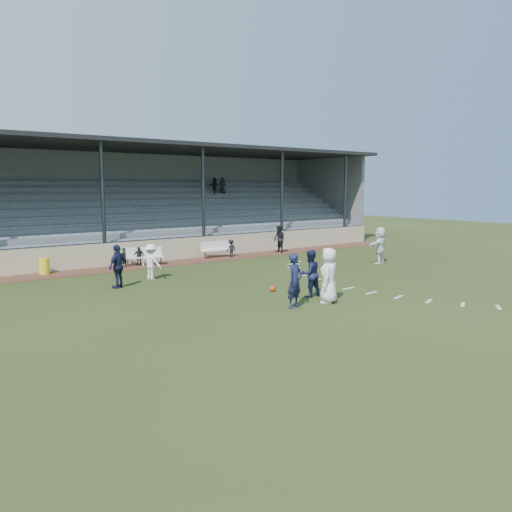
{
  "coord_description": "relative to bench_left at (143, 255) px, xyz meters",
  "views": [
    {
      "loc": [
        -12.18,
        -13.73,
        4.11
      ],
      "look_at": [
        0.0,
        2.5,
        1.3
      ],
      "focal_mm": 35.0,
      "sensor_mm": 36.0,
      "label": 1
    }
  ],
  "objects": [
    {
      "name": "ground",
      "position": [
        1.32,
        -10.64,
        -0.58
      ],
      "size": [
        90.0,
        90.0,
        0.0
      ],
      "primitive_type": "plane",
      "color": "#2B3816",
      "rests_on": "ground"
    },
    {
      "name": "cinder_track",
      "position": [
        1.32,
        -0.14,
        -0.57
      ],
      "size": [
        34.0,
        2.0,
        0.02
      ],
      "primitive_type": "cube",
      "color": "#522C20",
      "rests_on": "ground"
    },
    {
      "name": "retaining_wall",
      "position": [
        1.32,
        0.91,
        0.02
      ],
      "size": [
        34.0,
        0.18,
        1.2
      ],
      "primitive_type": "cube",
      "color": "#C0B394",
      "rests_on": "ground"
    },
    {
      "name": "bench_left",
      "position": [
        0.0,
        0.0,
        0.0
      ],
      "size": [
        2.01,
        1.13,
        0.95
      ],
      "rotation": [
        0.0,
        0.0,
        -0.35
      ],
      "color": "silver",
      "rests_on": "cinder_track"
    },
    {
      "name": "bench_right",
      "position": [
        4.74,
        0.26,
        0.0
      ],
      "size": [
        2.02,
        0.54,
        0.95
      ],
      "rotation": [
        0.0,
        0.0,
        -0.05
      ],
      "color": "silver",
      "rests_on": "cinder_track"
    },
    {
      "name": "trash_bin",
      "position": [
        -4.9,
        0.3,
        -0.18
      ],
      "size": [
        0.48,
        0.48,
        0.76
      ],
      "primitive_type": "cylinder",
      "color": "yellow",
      "rests_on": "cinder_track"
    },
    {
      "name": "football",
      "position": [
        1.32,
        -9.24,
        -0.46
      ],
      "size": [
        0.24,
        0.24,
        0.24
      ],
      "primitive_type": "sphere",
      "color": "#D5430C",
      "rests_on": "ground"
    },
    {
      "name": "player_white_lead",
      "position": [
        1.7,
        -11.94,
        0.41
      ],
      "size": [
        1.15,
        1.1,
        1.98
      ],
      "primitive_type": "imported",
      "rotation": [
        0.0,
        0.0,
        3.82
      ],
      "color": "white",
      "rests_on": "ground"
    },
    {
      "name": "player_navy_lead",
      "position": [
        0.24,
        -11.8,
        0.35
      ],
      "size": [
        0.77,
        0.6,
        1.87
      ],
      "primitive_type": "imported",
      "rotation": [
        0.0,
        0.0,
        0.26
      ],
      "color": "#161A3C",
      "rests_on": "ground"
    },
    {
      "name": "player_navy_mid",
      "position": [
        1.85,
        -10.81,
        0.3
      ],
      "size": [
        0.9,
        0.72,
        1.77
      ],
      "primitive_type": "imported",
      "rotation": [
        0.0,
        0.0,
        3.09
      ],
      "color": "#161A3C",
      "rests_on": "ground"
    },
    {
      "name": "player_white_wing",
      "position": [
        -1.41,
        -3.97,
        0.22
      ],
      "size": [
        0.98,
        1.19,
        1.6
      ],
      "primitive_type": "imported",
      "rotation": [
        0.0,
        0.0,
        2.02
      ],
      "color": "white",
      "rests_on": "ground"
    },
    {
      "name": "player_navy_wing",
      "position": [
        -3.3,
        -4.88,
        0.32
      ],
      "size": [
        1.13,
        0.93,
        1.8
      ],
      "primitive_type": "imported",
      "rotation": [
        0.0,
        0.0,
        3.7
      ],
      "color": "#161A3C",
      "rests_on": "ground"
    },
    {
      "name": "player_white_back",
      "position": [
        10.62,
        -6.95,
        0.41
      ],
      "size": [
        1.93,
        1.1,
        1.98
      ],
      "primitive_type": "imported",
      "rotation": [
        0.0,
        0.0,
        3.44
      ],
      "color": "white",
      "rests_on": "ground"
    },
    {
      "name": "official",
      "position": [
        9.0,
        -0.34,
        0.29
      ],
      "size": [
        0.71,
        0.88,
        1.71
      ],
      "primitive_type": "imported",
      "rotation": [
        0.0,
        0.0,
        4.63
      ],
      "color": "black",
      "rests_on": "cinder_track"
    },
    {
      "name": "sub_left_near",
      "position": [
        -1.06,
        0.03,
        -0.06
      ],
      "size": [
        0.43,
        0.35,
        1.0
      ],
      "primitive_type": "imported",
      "rotation": [
        0.0,
        0.0,
        3.5
      ],
      "color": "black",
      "rests_on": "cinder_track"
    },
    {
      "name": "sub_left_far",
      "position": [
        -0.22,
        0.02,
        -0.07
      ],
      "size": [
        0.63,
        0.43,
        0.99
      ],
      "primitive_type": "imported",
      "rotation": [
        0.0,
        0.0,
        2.78
      ],
      "color": "black",
      "rests_on": "cinder_track"
    },
    {
      "name": "sub_right",
      "position": [
        5.5,
        -0.11,
        -0.05
      ],
      "size": [
        0.72,
        0.48,
        1.03
      ],
      "primitive_type": "imported",
      "rotation": [
        0.0,
        0.0,
        3.3
      ],
      "color": "black",
      "rests_on": "cinder_track"
    },
    {
      "name": "grandstand",
      "position": [
        1.32,
        5.62,
        1.62
      ],
      "size": [
        34.6,
        9.0,
        6.61
      ],
      "color": "slate",
      "rests_on": "ground"
    },
    {
      "name": "penalty_arc",
      "position": [
        5.44,
        -10.64,
        -0.58
      ],
      "size": [
        3.89,
        14.63,
        0.01
      ],
      "color": "silver",
      "rests_on": "ground"
    }
  ]
}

